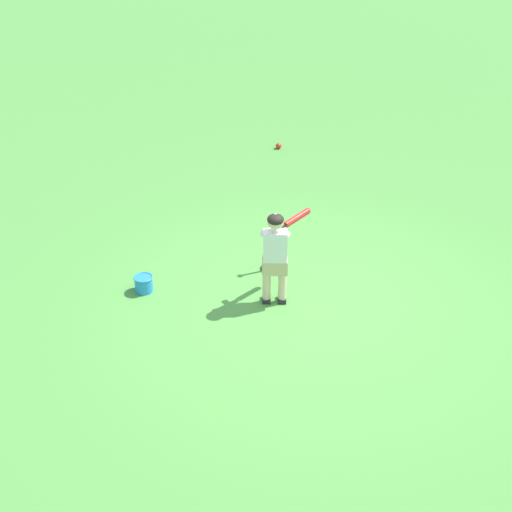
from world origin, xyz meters
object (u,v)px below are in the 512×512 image
Objects in this scene: child_batter at (276,249)px; play_ball_by_bucket at (279,146)px; toy_bucket at (144,283)px; batting_tee at (273,261)px.

play_ball_by_bucket is at bearing 46.29° from child_batter.
child_batter is at bearing -48.90° from toy_bucket.
child_batter is 4.45m from play_ball_by_bucket.
batting_tee is at bearing -23.88° from toy_bucket.
toy_bucket reaches higher than play_ball_by_bucket.
play_ball_by_bucket is 0.15× the size of batting_tee.
toy_bucket is (-0.97, 1.11, -0.55)m from child_batter.
child_batter reaches higher than play_ball_by_bucket.
child_batter is 1.74× the size of batting_tee.
child_batter is at bearing -133.71° from play_ball_by_bucket.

